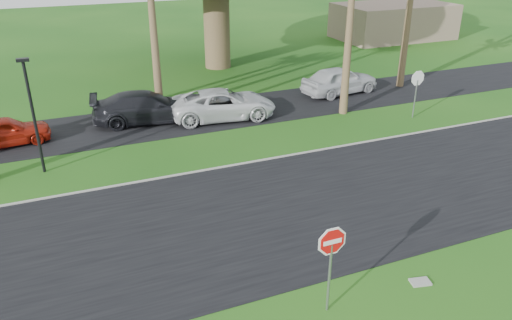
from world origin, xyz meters
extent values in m
plane|color=#164812|center=(0.00, 0.00, 0.00)|extent=(120.00, 120.00, 0.00)
cube|color=black|center=(0.00, 2.00, 0.01)|extent=(120.00, 8.00, 0.02)
cube|color=black|center=(0.00, 12.50, 0.01)|extent=(120.00, 5.00, 0.02)
cube|color=gray|center=(0.00, 6.05, 0.03)|extent=(120.00, 0.12, 0.06)
cylinder|color=gray|center=(0.50, -3.00, 1.00)|extent=(0.07, 0.07, 2.00)
cylinder|color=white|center=(0.50, -3.00, 2.10)|extent=(1.05, 0.02, 1.05)
cylinder|color=red|center=(0.50, -3.00, 2.10)|extent=(0.90, 0.02, 0.90)
cube|color=white|center=(0.50, -3.00, 2.10)|extent=(0.50, 0.02, 0.12)
cylinder|color=gray|center=(12.00, 8.00, 1.00)|extent=(0.07, 0.07, 2.00)
cylinder|color=white|center=(12.00, 8.00, 2.10)|extent=(1.05, 0.02, 1.05)
cylinder|color=red|center=(12.00, 8.00, 2.10)|extent=(0.90, 0.02, 0.90)
cube|color=white|center=(12.00, 8.00, 2.10)|extent=(0.50, 0.02, 0.12)
cone|color=brown|center=(0.00, 14.00, 4.75)|extent=(0.44, 0.44, 9.50)
cone|color=brown|center=(9.00, 10.00, 4.25)|extent=(0.44, 0.44, 8.50)
cylinder|color=brown|center=(6.00, 22.00, 3.00)|extent=(1.80, 1.80, 6.00)
cylinder|color=black|center=(-6.00, 8.50, 2.25)|extent=(0.12, 0.12, 4.50)
cube|color=black|center=(-6.00, 8.50, 4.58)|extent=(0.45, 0.25, 0.12)
cube|color=gray|center=(24.00, 26.00, 1.50)|extent=(10.00, 6.00, 3.00)
imported|color=#A91D0E|center=(-7.49, 12.08, 0.66)|extent=(4.01, 1.93, 1.32)
imported|color=black|center=(-0.95, 12.67, 0.78)|extent=(5.58, 2.78, 1.56)
imported|color=silver|center=(2.81, 11.68, 0.75)|extent=(5.69, 3.19, 1.50)
imported|color=silver|center=(10.62, 13.08, 0.81)|extent=(5.01, 2.62, 1.63)
cube|color=gray|center=(3.43, -3.07, 0.03)|extent=(0.61, 0.46, 0.06)
camera|label=1|loc=(-5.08, -11.59, 8.91)|focal=35.00mm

